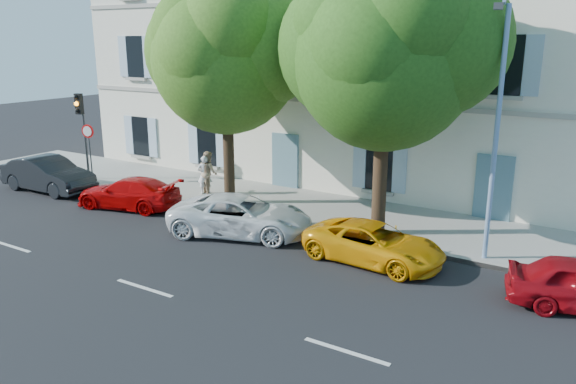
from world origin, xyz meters
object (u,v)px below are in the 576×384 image
Objects in this scene: tree_right at (385,59)px; road_sign at (89,141)px; traffic_light at (81,118)px; pedestrian_b at (208,172)px; car_dark_sedan at (48,174)px; tree_left at (226,61)px; car_red_coupe at (129,193)px; car_yellow_supercar at (374,243)px; car_white_coupe at (241,216)px; pedestrian_a at (205,175)px; street_lamp at (497,121)px.

tree_right reaches higher than road_sign.
pedestrian_b is at bearing 9.48° from traffic_light.
car_dark_sedan is 0.53× the size of tree_left.
tree_right is (14.59, 2.08, 5.09)m from car_dark_sedan.
tree_right reaches higher than car_red_coupe.
car_dark_sedan is 1.08× the size of car_yellow_supercar.
car_red_coupe is at bearing 88.76° from pedestrian_b.
tree_left is at bearing 5.42° from road_sign.
traffic_light is (-4.82, 1.89, 2.40)m from car_red_coupe.
car_dark_sedan is at bearing 70.88° from car_white_coupe.
tree_left is 4.93m from pedestrian_b.
car_dark_sedan is 7.07m from pedestrian_a.
street_lamp is at bearing -86.75° from car_dark_sedan.
road_sign is (0.70, -0.26, -0.95)m from traffic_light.
road_sign is 5.96m from pedestrian_b.
tree_left reaches higher than car_dark_sedan.
car_yellow_supercar is at bearing -91.68° from car_dark_sedan.
pedestrian_b is at bearing 13.13° from road_sign.
tree_left reaches higher than road_sign.
pedestrian_b is at bearing 158.36° from tree_left.
car_yellow_supercar is at bearing 76.76° from car_red_coupe.
tree_left reaches higher than pedestrian_b.
pedestrian_b reaches higher than car_white_coupe.
car_dark_sedan is 15.59m from tree_right.
street_lamp is at bearing -160.12° from pedestrian_b.
car_dark_sedan reaches higher than car_yellow_supercar.
tree_left is 8.47m from traffic_light.
tree_left is 0.96× the size of tree_right.
road_sign reaches higher than car_white_coupe.
car_white_coupe is at bearing -167.72° from street_lamp.
car_yellow_supercar is 1.07× the size of traffic_light.
tree_right is at bearing 89.08° from car_red_coupe.
tree_right reaches higher than traffic_light.
pedestrian_a is (-8.12, 0.75, -4.88)m from tree_right.
tree_right is 3.36× the size of road_sign.
car_red_coupe is 5.71m from traffic_light.
car_dark_sedan is 2.56× the size of pedestrian_b.
car_dark_sedan is 10.53m from car_white_coupe.
car_red_coupe is 2.35× the size of pedestrian_b.
road_sign is (-7.33, -0.70, -3.61)m from tree_left.
car_white_coupe is at bearing 75.25° from car_red_coupe.
pedestrian_b is at bearing 172.74° from street_lamp.
tree_right is 5.44× the size of pedestrian_a.
car_white_coupe is at bearing 101.39° from pedestrian_a.
pedestrian_a is (-4.06, 2.97, 0.30)m from car_white_coupe.
tree_right is 14.32m from road_sign.
pedestrian_a is 0.20m from pedestrian_b.
street_lamp is (17.40, -0.15, 2.21)m from road_sign.
road_sign is at bearing -20.56° from traffic_light.
tree_left is (8.12, 2.38, 4.91)m from car_dark_sedan.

